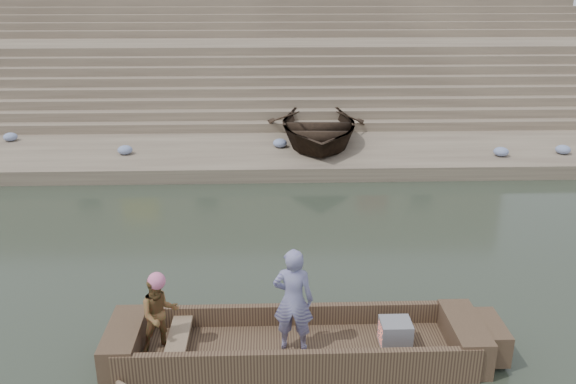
{
  "coord_description": "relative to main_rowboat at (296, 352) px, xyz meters",
  "views": [
    {
      "loc": [
        1.73,
        -9.57,
        5.52
      ],
      "look_at": [
        2.1,
        1.52,
        1.4
      ],
      "focal_mm": 37.17,
      "sensor_mm": 36.0,
      "label": 1
    }
  ],
  "objects": [
    {
      "name": "ground",
      "position": [
        -2.1,
        1.98,
        -0.11
      ],
      "size": [
        120.0,
        120.0,
        0.0
      ],
      "primitive_type": "plane",
      "color": "#273125",
      "rests_on": "ground"
    },
    {
      "name": "lower_landing",
      "position": [
        -2.1,
        9.98,
        0.09
      ],
      "size": [
        32.0,
        4.0,
        0.4
      ],
      "primitive_type": "cube",
      "color": "gray",
      "rests_on": "ground"
    },
    {
      "name": "mid_landing",
      "position": [
        -2.1,
        17.48,
        1.29
      ],
      "size": [
        32.0,
        3.0,
        2.8
      ],
      "primitive_type": "cube",
      "color": "gray",
      "rests_on": "ground"
    },
    {
      "name": "upper_landing",
      "position": [
        -2.1,
        24.48,
        2.49
      ],
      "size": [
        32.0,
        3.0,
        5.2
      ],
      "primitive_type": "cube",
      "color": "gray",
      "rests_on": "ground"
    },
    {
      "name": "ghat_steps",
      "position": [
        -2.1,
        19.17,
        1.69
      ],
      "size": [
        32.0,
        11.0,
        5.2
      ],
      "color": "gray",
      "rests_on": "ground"
    },
    {
      "name": "main_rowboat",
      "position": [
        0.0,
        0.0,
        0.0
      ],
      "size": [
        5.0,
        1.3,
        0.22
      ],
      "primitive_type": "cube",
      "color": "brown",
      "rests_on": "ground"
    },
    {
      "name": "rowboat_trim",
      "position": [
        0.21,
        -0.01,
        0.2
      ],
      "size": [
        6.04,
        2.63,
        1.88
      ],
      "color": "brown",
      "rests_on": "ground"
    },
    {
      "name": "standing_man",
      "position": [
        -0.04,
        -0.03,
        0.93
      ],
      "size": [
        0.65,
        0.48,
        1.63
      ],
      "primitive_type": "imported",
      "rotation": [
        0.0,
        0.0,
        2.99
      ],
      "color": "navy",
      "rests_on": "main_rowboat"
    },
    {
      "name": "rowing_man",
      "position": [
        -2.0,
        0.0,
        0.71
      ],
      "size": [
        0.72,
        0.65,
        1.21
      ],
      "primitive_type": "imported",
      "rotation": [
        0.0,
        0.0,
        0.4
      ],
      "color": "#246C27",
      "rests_on": "main_rowboat"
    },
    {
      "name": "television",
      "position": [
        1.48,
        -0.0,
        0.31
      ],
      "size": [
        0.46,
        0.42,
        0.4
      ],
      "color": "slate",
      "rests_on": "main_rowboat"
    },
    {
      "name": "beached_rowboat",
      "position": [
        1.17,
        10.67,
        0.81
      ],
      "size": [
        3.8,
        5.15,
        1.03
      ],
      "primitive_type": "imported",
      "rotation": [
        0.0,
        0.0,
        -0.05
      ],
      "color": "#2D2116",
      "rests_on": "lower_landing"
    },
    {
      "name": "cloth_bundles",
      "position": [
        0.31,
        9.84,
        0.42
      ],
      "size": [
        17.49,
        2.62,
        0.26
      ],
      "color": "#3F5999",
      "rests_on": "lower_landing"
    }
  ]
}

